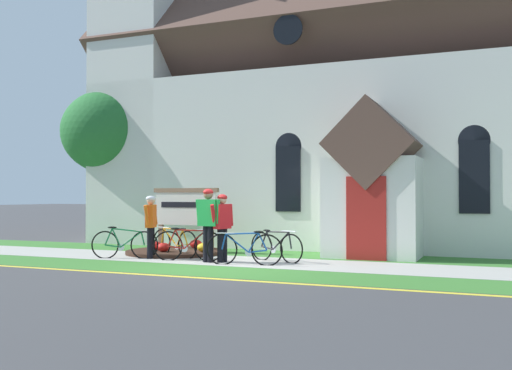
# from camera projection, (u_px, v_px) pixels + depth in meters

# --- Properties ---
(ground) EXTENTS (140.00, 140.00, 0.00)m
(ground) POSITION_uv_depth(u_px,v_px,m) (279.00, 252.00, 16.84)
(ground) COLOR #3D3D3F
(sidewalk_slab) EXTENTS (32.00, 2.16, 0.01)m
(sidewalk_slab) POSITION_uv_depth(u_px,v_px,m) (247.00, 262.00, 14.43)
(sidewalk_slab) COLOR #A8A59E
(sidewalk_slab) RESTS_ON ground
(grass_verge) EXTENTS (32.00, 1.72, 0.01)m
(grass_verge) POSITION_uv_depth(u_px,v_px,m) (211.00, 271.00, 12.64)
(grass_verge) COLOR #38722D
(grass_verge) RESTS_ON ground
(church_lawn) EXTENTS (24.00, 1.93, 0.01)m
(church_lawn) POSITION_uv_depth(u_px,v_px,m) (277.00, 254.00, 16.32)
(church_lawn) COLOR #38722D
(church_lawn) RESTS_ON ground
(curb_paint_stripe) EXTENTS (28.00, 0.16, 0.01)m
(curb_paint_stripe) POSITION_uv_depth(u_px,v_px,m) (188.00, 277.00, 11.71)
(curb_paint_stripe) COLOR yellow
(curb_paint_stripe) RESTS_ON ground
(church_building) EXTENTS (15.07, 12.68, 14.33)m
(church_building) POSITION_uv_depth(u_px,v_px,m) (326.00, 105.00, 22.18)
(church_building) COLOR silver
(church_building) RESTS_ON ground
(church_sign) EXTENTS (2.13, 0.24, 1.83)m
(church_sign) POSITION_uv_depth(u_px,v_px,m) (186.00, 209.00, 16.90)
(church_sign) COLOR #7F6047
(church_sign) RESTS_ON ground
(flower_bed) EXTENTS (2.71, 2.71, 0.34)m
(flower_bed) POSITION_uv_depth(u_px,v_px,m) (176.00, 251.00, 16.34)
(flower_bed) COLOR #382319
(flower_bed) RESTS_ON ground
(bicycle_red) EXTENTS (1.74, 0.49, 0.84)m
(bicycle_red) POSITION_uv_depth(u_px,v_px,m) (188.00, 245.00, 14.62)
(bicycle_red) COLOR black
(bicycle_red) RESTS_ON ground
(bicycle_green) EXTENTS (1.68, 0.59, 0.84)m
(bicycle_green) POSITION_uv_depth(u_px,v_px,m) (124.00, 244.00, 15.14)
(bicycle_green) COLOR black
(bicycle_green) RESTS_ON ground
(bicycle_yellow) EXTENTS (1.60, 0.69, 0.79)m
(bicycle_yellow) POSITION_uv_depth(u_px,v_px,m) (276.00, 246.00, 14.45)
(bicycle_yellow) COLOR black
(bicycle_yellow) RESTS_ON ground
(bicycle_white) EXTENTS (1.69, 0.64, 0.80)m
(bicycle_white) POSITION_uv_depth(u_px,v_px,m) (175.00, 243.00, 15.52)
(bicycle_white) COLOR black
(bicycle_white) RESTS_ON ground
(bicycle_black) EXTENTS (1.79, 0.38, 0.82)m
(bicycle_black) POSITION_uv_depth(u_px,v_px,m) (245.00, 249.00, 13.72)
(bicycle_black) COLOR black
(bicycle_black) RESTS_ON ground
(cyclist_in_white_jersey) EXTENTS (0.31, 0.72, 1.65)m
(cyclist_in_white_jersey) POSITION_uv_depth(u_px,v_px,m) (222.00, 223.00, 14.27)
(cyclist_in_white_jersey) COLOR black
(cyclist_in_white_jersey) RESTS_ON ground
(cyclist_in_orange_jersey) EXTENTS (0.68, 0.29, 1.78)m
(cyclist_in_orange_jersey) POSITION_uv_depth(u_px,v_px,m) (208.00, 219.00, 14.25)
(cyclist_in_orange_jersey) COLOR black
(cyclist_in_orange_jersey) RESTS_ON ground
(cyclist_in_red_jersey) EXTENTS (0.34, 0.76, 1.61)m
(cyclist_in_red_jersey) POSITION_uv_depth(u_px,v_px,m) (151.00, 222.00, 15.15)
(cyclist_in_red_jersey) COLOR black
(cyclist_in_red_jersey) RESTS_ON ground
(yard_deciduous_tree) EXTENTS (3.24, 3.24, 5.32)m
(yard_deciduous_tree) POSITION_uv_depth(u_px,v_px,m) (108.00, 132.00, 20.71)
(yard_deciduous_tree) COLOR #3D2D1E
(yard_deciduous_tree) RESTS_ON ground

